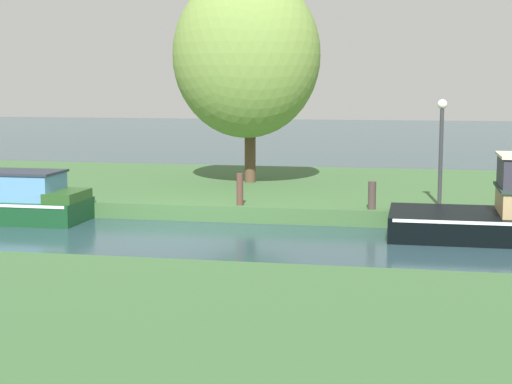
{
  "coord_description": "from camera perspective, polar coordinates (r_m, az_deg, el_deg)",
  "views": [
    {
      "loc": [
        5.38,
        -17.22,
        3.44
      ],
      "look_at": [
        1.7,
        1.2,
        0.9
      ],
      "focal_mm": 56.33,
      "sensor_mm": 36.0,
      "label": 1
    }
  ],
  "objects": [
    {
      "name": "mooring_post_near",
      "position": [
        19.73,
        8.24,
        -0.24
      ],
      "size": [
        0.19,
        0.19,
        0.68
      ],
      "primitive_type": "cylinder",
      "color": "#423631",
      "rests_on": "riverbank_far"
    },
    {
      "name": "riverbank_far",
      "position": [
        25.02,
        -1.22,
        0.26
      ],
      "size": [
        72.0,
        10.0,
        0.4
      ],
      "primitive_type": "cube",
      "color": "#3B6135",
      "rests_on": "ground_plane"
    },
    {
      "name": "willow_tree_left",
      "position": [
        24.22,
        -0.71,
        9.67
      ],
      "size": [
        4.45,
        3.51,
        6.35
      ],
      "color": "brown",
      "rests_on": "riverbank_far"
    },
    {
      "name": "mooring_post_far",
      "position": [
        20.16,
        -1.15,
        0.19
      ],
      "size": [
        0.17,
        0.17,
        0.81
      ],
      "primitive_type": "cylinder",
      "color": "#523329",
      "rests_on": "riverbank_far"
    },
    {
      "name": "ground_plane",
      "position": [
        18.37,
        -5.96,
        -3.14
      ],
      "size": [
        120.0,
        120.0,
        0.0
      ],
      "primitive_type": "plane",
      "color": "#253E46"
    },
    {
      "name": "lamp_post",
      "position": [
        20.54,
        13.02,
        3.74
      ],
      "size": [
        0.24,
        0.24,
        2.66
      ],
      "color": "#333338",
      "rests_on": "riverbank_far"
    }
  ]
}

